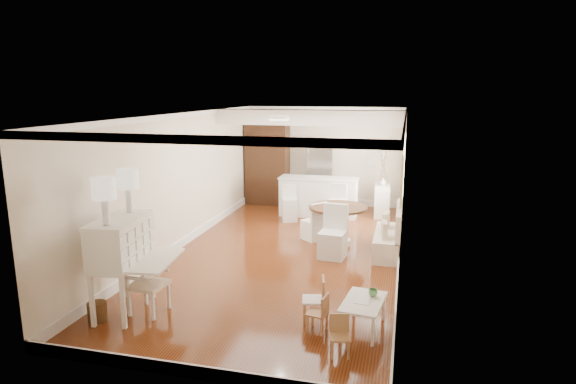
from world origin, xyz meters
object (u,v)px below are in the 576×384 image
at_px(gustavian_armchair, 148,284).
at_px(slip_chair_far, 314,221).
at_px(breakfast_counter, 318,197).
at_px(sideboard, 382,201).
at_px(wicker_basket, 97,312).
at_px(bar_stool_left, 290,203).
at_px(secretary_bureau, 122,266).
at_px(kids_chair_a, 317,313).
at_px(bar_stool_right, 337,205).
at_px(kids_table, 363,315).
at_px(kids_chair_b, 313,299).
at_px(fridge, 332,176).
at_px(dining_table, 338,226).
at_px(kids_chair_c, 340,336).
at_px(slip_chair_near, 333,232).
at_px(pantry_cabinet, 268,164).

height_order(gustavian_armchair, slip_chair_far, gustavian_armchair).
height_order(breakfast_counter, sideboard, breakfast_counter).
bearing_deg(wicker_basket, bar_stool_left, 76.58).
bearing_deg(secretary_bureau, kids_chair_a, -5.48).
relative_size(gustavian_armchair, sideboard, 1.05).
bearing_deg(bar_stool_left, slip_chair_far, -74.37).
bearing_deg(secretary_bureau, bar_stool_right, 59.07).
xyz_separation_m(secretary_bureau, kids_chair_a, (2.90, 0.09, -0.45)).
relative_size(kids_table, kids_chair_b, 1.31).
bearing_deg(sideboard, bar_stool_left, -157.27).
bearing_deg(gustavian_armchair, kids_table, -81.25).
distance_m(secretary_bureau, breakfast_counter, 6.49).
bearing_deg(bar_stool_left, fridge, 47.92).
distance_m(gustavian_armchair, dining_table, 4.49).
relative_size(kids_chair_c, dining_table, 0.42).
bearing_deg(secretary_bureau, kids_chair_c, -15.02).
height_order(gustavian_armchair, dining_table, gustavian_armchair).
xyz_separation_m(secretary_bureau, wicker_basket, (-0.23, -0.36, -0.59)).
relative_size(slip_chair_near, breakfast_counter, 0.51).
relative_size(slip_chair_far, sideboard, 1.01).
height_order(kids_chair_b, dining_table, dining_table).
height_order(secretary_bureau, kids_chair_a, secretary_bureau).
height_order(bar_stool_right, pantry_cabinet, pantry_cabinet).
bearing_deg(slip_chair_far, kids_chair_a, 53.81).
relative_size(slip_chair_far, pantry_cabinet, 0.38).
relative_size(kids_table, bar_stool_right, 0.85).
height_order(breakfast_counter, bar_stool_left, breakfast_counter).
relative_size(secretary_bureau, gustavian_armchair, 1.59).
bearing_deg(kids_chair_c, pantry_cabinet, 98.83).
height_order(dining_table, pantry_cabinet, pantry_cabinet).
relative_size(dining_table, slip_chair_near, 1.18).
bearing_deg(dining_table, breakfast_counter, 109.98).
distance_m(dining_table, breakfast_counter, 2.44).
xyz_separation_m(dining_table, pantry_cabinet, (-2.53, 3.37, 0.73)).
height_order(secretary_bureau, breakfast_counter, secretary_bureau).
distance_m(wicker_basket, bar_stool_right, 6.38).
height_order(bar_stool_left, fridge, fridge).
height_order(secretary_bureau, kids_chair_b, secretary_bureau).
xyz_separation_m(kids_chair_c, breakfast_counter, (-1.49, 6.68, 0.26)).
height_order(gustavian_armchair, kids_chair_c, gustavian_armchair).
bearing_deg(slip_chair_far, kids_chair_b, 53.11).
bearing_deg(gustavian_armchair, slip_chair_near, -32.07).
bearing_deg(kids_chair_a, bar_stool_left, -152.23).
bearing_deg(slip_chair_near, secretary_bureau, -124.81).
distance_m(kids_table, slip_chair_far, 4.15).
distance_m(gustavian_armchair, fridge, 7.41).
relative_size(kids_chair_b, fridge, 0.36).
height_order(kids_chair_c, slip_chair_near, slip_chair_near).
distance_m(wicker_basket, pantry_cabinet, 7.74).
bearing_deg(kids_chair_a, pantry_cabinet, -148.45).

